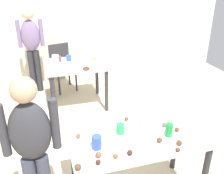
# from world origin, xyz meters

# --- Properties ---
(wall_back) EXTENTS (6.40, 0.10, 2.60)m
(wall_back) POSITION_xyz_m (0.00, 3.20, 1.30)
(wall_back) COLOR beige
(wall_back) RESTS_ON ground_plane
(dining_table_near) EXTENTS (1.26, 0.66, 0.75)m
(dining_table_near) POSITION_xyz_m (-0.04, -0.24, 0.64)
(dining_table_near) COLOR white
(dining_table_near) RESTS_ON ground_plane
(dining_table_far) EXTENTS (0.95, 0.78, 0.75)m
(dining_table_far) POSITION_xyz_m (-0.27, 1.87, 0.63)
(dining_table_far) COLOR silver
(dining_table_far) RESTS_ON ground_plane
(chair_far_table) EXTENTS (0.49, 0.49, 0.87)m
(chair_far_table) POSITION_xyz_m (-0.43, 2.61, 0.50)
(chair_far_table) COLOR #2D2D33
(chair_far_table) RESTS_ON ground_plane
(person_girl_near) EXTENTS (0.45, 0.21, 1.43)m
(person_girl_near) POSITION_xyz_m (-0.95, -0.26, 0.85)
(person_girl_near) COLOR #383D4C
(person_girl_near) RESTS_ON ground_plane
(person_adult_far) EXTENTS (0.45, 0.21, 1.56)m
(person_adult_far) POSITION_xyz_m (-0.93, 2.65, 0.94)
(person_adult_far) COLOR #28282D
(person_adult_far) RESTS_ON ground_plane
(mixing_bowl) EXTENTS (0.18, 0.18, 0.07)m
(mixing_bowl) POSITION_xyz_m (0.10, -0.16, 0.79)
(mixing_bowl) COLOR white
(mixing_bowl) RESTS_ON dining_table_near
(soda_can) EXTENTS (0.07, 0.07, 0.12)m
(soda_can) POSITION_xyz_m (0.22, -0.32, 0.81)
(soda_can) COLOR #198438
(soda_can) RESTS_ON dining_table_near
(fork_near) EXTENTS (0.17, 0.02, 0.01)m
(fork_near) POSITION_xyz_m (-0.13, -0.36, 0.75)
(fork_near) COLOR silver
(fork_near) RESTS_ON dining_table_near
(cup_near_0) EXTENTS (0.08, 0.08, 0.12)m
(cup_near_0) POSITION_xyz_m (-0.44, -0.31, 0.81)
(cup_near_0) COLOR #3351B2
(cup_near_0) RESTS_ON dining_table_near
(cup_near_1) EXTENTS (0.07, 0.07, 0.10)m
(cup_near_1) POSITION_xyz_m (-0.19, -0.17, 0.80)
(cup_near_1) COLOR green
(cup_near_1) RESTS_ON dining_table_near
(cup_near_2) EXTENTS (0.09, 0.09, 0.10)m
(cup_near_2) POSITION_xyz_m (-0.08, -0.18, 0.80)
(cup_near_2) COLOR white
(cup_near_2) RESTS_ON dining_table_near
(cake_ball_0) EXTENTS (0.04, 0.04, 0.04)m
(cake_ball_0) POSITION_xyz_m (0.25, -0.18, 0.77)
(cake_ball_0) COLOR brown
(cake_ball_0) RESTS_ON dining_table_near
(cake_ball_1) EXTENTS (0.04, 0.04, 0.04)m
(cake_ball_1) POSITION_xyz_m (0.18, -0.55, 0.77)
(cake_ball_1) COLOR brown
(cake_ball_1) RESTS_ON dining_table_near
(cake_ball_2) EXTENTS (0.05, 0.05, 0.05)m
(cake_ball_2) POSITION_xyz_m (-0.21, -0.47, 0.77)
(cake_ball_2) COLOR #3D2319
(cake_ball_2) RESTS_ON dining_table_near
(cake_ball_3) EXTENTS (0.04, 0.04, 0.04)m
(cake_ball_3) POSITION_xyz_m (-0.57, -0.13, 0.77)
(cake_ball_3) COLOR brown
(cake_ball_3) RESTS_ON dining_table_near
(cake_ball_4) EXTENTS (0.05, 0.05, 0.05)m
(cake_ball_4) POSITION_xyz_m (0.24, -0.47, 0.77)
(cake_ball_4) COLOR brown
(cake_ball_4) RESTS_ON dining_table_near
(cake_ball_5) EXTENTS (0.04, 0.04, 0.04)m
(cake_ball_5) POSITION_xyz_m (-0.33, -0.48, 0.77)
(cake_ball_5) COLOR brown
(cake_ball_5) RESTS_ON dining_table_near
(cake_ball_6) EXTENTS (0.04, 0.04, 0.04)m
(cake_ball_6) POSITION_xyz_m (0.32, -0.29, 0.77)
(cake_ball_6) COLOR brown
(cake_ball_6) RESTS_ON dining_table_near
(cake_ball_7) EXTENTS (0.05, 0.05, 0.05)m
(cake_ball_7) POSITION_xyz_m (-0.46, -0.43, 0.77)
(cake_ball_7) COLOR brown
(cake_ball_7) RESTS_ON dining_table_near
(cake_ball_8) EXTENTS (0.05, 0.05, 0.05)m
(cake_ball_8) POSITION_xyz_m (0.10, -0.39, 0.77)
(cake_ball_8) COLOR brown
(cake_ball_8) RESTS_ON dining_table_near
(cake_ball_9) EXTENTS (0.05, 0.05, 0.05)m
(cake_ball_9) POSITION_xyz_m (-0.64, -0.52, 0.78)
(cake_ball_9) COLOR brown
(cake_ball_9) RESTS_ON dining_table_near
(cake_ball_10) EXTENTS (0.04, 0.04, 0.04)m
(cake_ball_10) POSITION_xyz_m (-0.48, -0.51, 0.77)
(cake_ball_10) COLOR #3D2319
(cake_ball_10) RESTS_ON dining_table_near
(cake_ball_11) EXTENTS (0.04, 0.04, 0.04)m
(cake_ball_11) POSITION_xyz_m (-0.06, 0.02, 0.77)
(cake_ball_11) COLOR brown
(cake_ball_11) RESTS_ON dining_table_near
(pitcher_far) EXTENTS (0.10, 0.10, 0.22)m
(pitcher_far) POSITION_xyz_m (-0.59, 1.68, 0.86)
(pitcher_far) COLOR white
(pitcher_far) RESTS_ON dining_table_far
(cup_far_0) EXTENTS (0.09, 0.09, 0.10)m
(cup_far_0) POSITION_xyz_m (-0.36, 2.03, 0.80)
(cup_far_0) COLOR #3351B2
(cup_far_0) RESTS_ON dining_table_far
(cup_far_1) EXTENTS (0.07, 0.07, 0.09)m
(cup_far_1) POSITION_xyz_m (-0.52, 2.03, 0.80)
(cup_far_1) COLOR red
(cup_far_1) RESTS_ON dining_table_far
(donut_far_0) EXTENTS (0.11, 0.11, 0.03)m
(donut_far_0) POSITION_xyz_m (-0.17, 1.54, 0.77)
(donut_far_0) COLOR brown
(donut_far_0) RESTS_ON dining_table_far
(donut_far_1) EXTENTS (0.12, 0.12, 0.04)m
(donut_far_1) POSITION_xyz_m (0.12, 2.21, 0.77)
(donut_far_1) COLOR white
(donut_far_1) RESTS_ON dining_table_far
(donut_far_2) EXTENTS (0.10, 0.10, 0.03)m
(donut_far_2) POSITION_xyz_m (0.06, 1.97, 0.77)
(donut_far_2) COLOR gold
(donut_far_2) RESTS_ON dining_table_far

